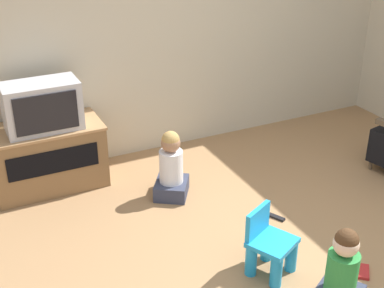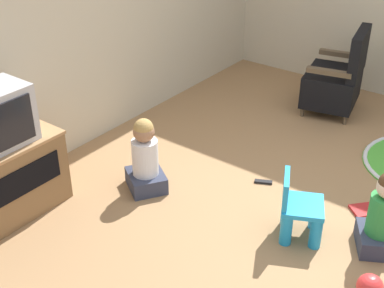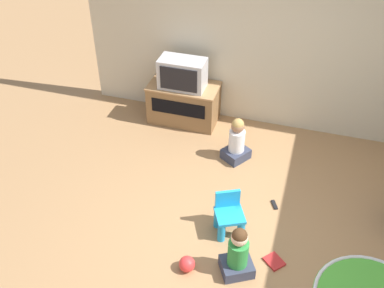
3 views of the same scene
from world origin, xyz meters
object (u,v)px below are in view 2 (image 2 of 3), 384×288
Objects in this scene: child_watching_left at (383,217)px; toy_ball at (370,287)px; black_armchair at (337,80)px; yellow_kid_chair at (299,212)px; remote_control at (263,182)px; book at (365,210)px; child_watching_center at (145,159)px.

toy_ball is at bearing 165.26° from child_watching_left.
black_armchair reaches higher than child_watching_left.
yellow_kid_chair is 0.73m from remote_control.
toy_ball is (-2.40, -1.31, -0.27)m from black_armchair.
yellow_kid_chair is 0.67m from book.
child_watching_center reaches higher than child_watching_left.
black_armchair is 2.22m from yellow_kid_chair.
black_armchair is 5.88× the size of remote_control.
toy_ball is 0.93m from book.
book is 0.85m from remote_control.
child_watching_center is at bearing 14.42° from remote_control.
yellow_kid_chair is 0.80× the size of child_watching_left.
book is (0.36, 0.23, -0.26)m from child_watching_left.
child_watching_center is 4.18× the size of remote_control.
toy_ball is (-0.50, -0.13, -0.19)m from child_watching_left.
black_armchair is 2.24m from child_watching_left.
child_watching_center is (-0.20, 1.29, 0.07)m from yellow_kid_chair.
yellow_kid_chair is 0.57m from child_watching_left.
toy_ball is at bearing 121.91° from remote_control.
black_armchair is 1.41× the size of child_watching_center.
toy_ball is 0.66× the size of book.
black_armchair is at bearing -9.01° from yellow_kid_chair.
yellow_kid_chair is 2.93× the size of toy_ball.
child_watching_left is 1.86m from child_watching_center.
remote_control is (0.65, -0.75, -0.27)m from child_watching_center.
yellow_kid_chair is 0.72m from toy_ball.
toy_ball is (-0.08, -1.94, -0.19)m from child_watching_center.
black_armchair is 1.70m from remote_control.
child_watching_center is (-2.32, 0.63, -0.07)m from black_armchair.
remote_control is (-1.67, -0.12, -0.34)m from black_armchair.
child_watching_left is at bearing 14.62° from toy_ball.
black_armchair is 3.50× the size of book.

